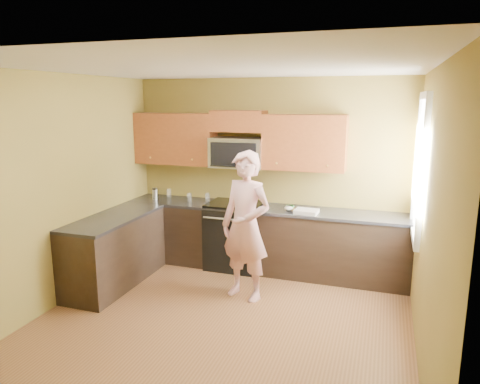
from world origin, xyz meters
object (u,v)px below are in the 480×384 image
at_px(woman, 246,226).
at_px(travel_mug, 155,199).
at_px(microwave, 238,167).
at_px(butter_tub, 290,210).
at_px(frying_pan, 238,206).
at_px(stove, 235,235).

bearing_deg(woman, travel_mug, 169.95).
xyz_separation_m(microwave, butter_tub, (0.80, -0.14, -0.53)).
height_order(woman, frying_pan, woman).
relative_size(stove, microwave, 1.25).
height_order(microwave, butter_tub, microwave).
height_order(frying_pan, butter_tub, frying_pan).
bearing_deg(frying_pan, stove, 134.31).
height_order(stove, microwave, microwave).
relative_size(woman, travel_mug, 10.64).
bearing_deg(woman, butter_tub, 86.66).
relative_size(microwave, butter_tub, 6.74).
bearing_deg(frying_pan, microwave, 120.13).
bearing_deg(frying_pan, butter_tub, 20.30).
relative_size(microwave, frying_pan, 1.86).
bearing_deg(stove, woman, -63.68).
distance_m(stove, woman, 1.11).
distance_m(microwave, frying_pan, 0.58).
height_order(stove, frying_pan, frying_pan).
bearing_deg(travel_mug, woman, -27.72).
xyz_separation_m(butter_tub, travel_mug, (-2.08, 0.01, 0.00)).
height_order(woman, butter_tub, woman).
bearing_deg(woman, frying_pan, 132.41).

